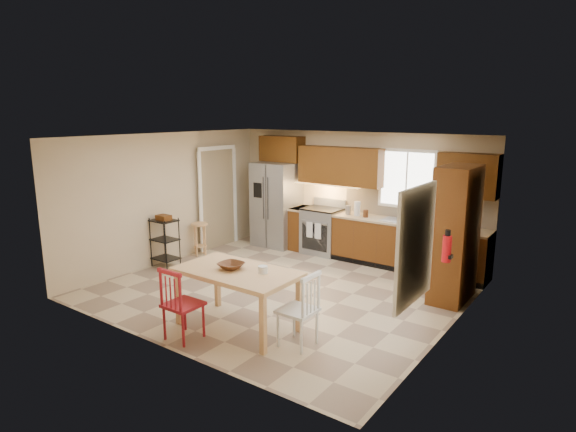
# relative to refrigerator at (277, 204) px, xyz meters

# --- Properties ---
(floor) EXTENTS (5.50, 5.50, 0.00)m
(floor) POSITION_rel_refrigerator_xyz_m (1.70, -2.12, -0.91)
(floor) COLOR tan
(floor) RESTS_ON ground
(ceiling) EXTENTS (5.50, 5.00, 0.02)m
(ceiling) POSITION_rel_refrigerator_xyz_m (1.70, -2.12, 1.59)
(ceiling) COLOR silver
(ceiling) RESTS_ON ground
(wall_back) EXTENTS (5.50, 0.02, 2.50)m
(wall_back) POSITION_rel_refrigerator_xyz_m (1.70, 0.38, 0.34)
(wall_back) COLOR #CCB793
(wall_back) RESTS_ON ground
(wall_front) EXTENTS (5.50, 0.02, 2.50)m
(wall_front) POSITION_rel_refrigerator_xyz_m (1.70, -4.62, 0.34)
(wall_front) COLOR #CCB793
(wall_front) RESTS_ON ground
(wall_left) EXTENTS (0.02, 5.00, 2.50)m
(wall_left) POSITION_rel_refrigerator_xyz_m (-1.05, -2.12, 0.34)
(wall_left) COLOR #CCB793
(wall_left) RESTS_ON ground
(wall_right) EXTENTS (0.02, 5.00, 2.50)m
(wall_right) POSITION_rel_refrigerator_xyz_m (4.45, -2.12, 0.34)
(wall_right) COLOR #CCB793
(wall_right) RESTS_ON ground
(refrigerator) EXTENTS (0.92, 0.75, 1.82)m
(refrigerator) POSITION_rel_refrigerator_xyz_m (0.00, 0.00, 0.00)
(refrigerator) COLOR gray
(refrigerator) RESTS_ON floor
(range_stove) EXTENTS (0.76, 0.63, 0.92)m
(range_stove) POSITION_rel_refrigerator_xyz_m (1.15, 0.06, -0.45)
(range_stove) COLOR gray
(range_stove) RESTS_ON floor
(base_cabinet_narrow) EXTENTS (0.30, 0.60, 0.90)m
(base_cabinet_narrow) POSITION_rel_refrigerator_xyz_m (0.60, 0.08, -0.46)
(base_cabinet_narrow) COLOR #5B2D10
(base_cabinet_narrow) RESTS_ON floor
(base_cabinet_run) EXTENTS (2.92, 0.60, 0.90)m
(base_cabinet_run) POSITION_rel_refrigerator_xyz_m (2.99, 0.08, -0.46)
(base_cabinet_run) COLOR #5B2D10
(base_cabinet_run) RESTS_ON floor
(dishwasher) EXTENTS (0.60, 0.02, 0.78)m
(dishwasher) POSITION_rel_refrigerator_xyz_m (3.55, -0.22, -0.46)
(dishwasher) COLOR black
(dishwasher) RESTS_ON floor
(backsplash) EXTENTS (2.92, 0.03, 0.55)m
(backsplash) POSITION_rel_refrigerator_xyz_m (2.99, 0.36, 0.27)
(backsplash) COLOR beige
(backsplash) RESTS_ON wall_back
(upper_over_fridge) EXTENTS (1.00, 0.35, 0.55)m
(upper_over_fridge) POSITION_rel_refrigerator_xyz_m (0.00, 0.20, 1.19)
(upper_over_fridge) COLOR #613710
(upper_over_fridge) RESTS_ON wall_back
(upper_left_block) EXTENTS (1.80, 0.35, 0.75)m
(upper_left_block) POSITION_rel_refrigerator_xyz_m (1.45, 0.20, 0.92)
(upper_left_block) COLOR #613710
(upper_left_block) RESTS_ON wall_back
(upper_right_block) EXTENTS (1.00, 0.35, 0.75)m
(upper_right_block) POSITION_rel_refrigerator_xyz_m (3.95, 0.20, 0.92)
(upper_right_block) COLOR #613710
(upper_right_block) RESTS_ON wall_back
(window_back) EXTENTS (1.12, 0.04, 1.12)m
(window_back) POSITION_rel_refrigerator_xyz_m (2.80, 0.35, 0.74)
(window_back) COLOR white
(window_back) RESTS_ON wall_back
(sink) EXTENTS (0.62, 0.46, 0.16)m
(sink) POSITION_rel_refrigerator_xyz_m (2.80, 0.08, -0.05)
(sink) COLOR gray
(sink) RESTS_ON base_cabinet_run
(undercab_glow) EXTENTS (1.60, 0.30, 0.01)m
(undercab_glow) POSITION_rel_refrigerator_xyz_m (1.15, 0.17, 0.52)
(undercab_glow) COLOR #FFBF66
(undercab_glow) RESTS_ON wall_back
(soap_bottle) EXTENTS (0.09, 0.09, 0.19)m
(soap_bottle) POSITION_rel_refrigerator_xyz_m (3.18, -0.02, 0.09)
(soap_bottle) COLOR red
(soap_bottle) RESTS_ON base_cabinet_run
(paper_towel) EXTENTS (0.12, 0.12, 0.28)m
(paper_towel) POSITION_rel_refrigerator_xyz_m (1.95, 0.03, 0.13)
(paper_towel) COLOR silver
(paper_towel) RESTS_ON base_cabinet_run
(canister_steel) EXTENTS (0.11, 0.11, 0.18)m
(canister_steel) POSITION_rel_refrigerator_xyz_m (1.75, 0.03, 0.08)
(canister_steel) COLOR gray
(canister_steel) RESTS_ON base_cabinet_run
(canister_wood) EXTENTS (0.10, 0.10, 0.14)m
(canister_wood) POSITION_rel_refrigerator_xyz_m (2.15, -0.00, 0.06)
(canister_wood) COLOR #512915
(canister_wood) RESTS_ON base_cabinet_run
(pantry) EXTENTS (0.50, 0.95, 2.10)m
(pantry) POSITION_rel_refrigerator_xyz_m (4.13, -0.93, 0.14)
(pantry) COLOR #5B2D10
(pantry) RESTS_ON floor
(fire_extinguisher) EXTENTS (0.12, 0.12, 0.36)m
(fire_extinguisher) POSITION_rel_refrigerator_xyz_m (4.33, -1.98, 0.19)
(fire_extinguisher) COLOR red
(fire_extinguisher) RESTS_ON wall_right
(window_right) EXTENTS (0.04, 1.02, 1.32)m
(window_right) POSITION_rel_refrigerator_xyz_m (4.38, -3.27, 0.54)
(window_right) COLOR white
(window_right) RESTS_ON wall_right
(doorway) EXTENTS (0.04, 0.95, 2.10)m
(doorway) POSITION_rel_refrigerator_xyz_m (-0.97, -0.82, 0.14)
(doorway) COLOR #8C7A59
(doorway) RESTS_ON wall_left
(dining_table) EXTENTS (1.65, 0.93, 0.80)m
(dining_table) POSITION_rel_refrigerator_xyz_m (2.09, -3.65, -0.51)
(dining_table) COLOR tan
(dining_table) RESTS_ON floor
(chair_red) EXTENTS (0.45, 0.45, 0.97)m
(chair_red) POSITION_rel_refrigerator_xyz_m (1.74, -4.30, -0.43)
(chair_red) COLOR maroon
(chair_red) RESTS_ON floor
(chair_white) EXTENTS (0.45, 0.45, 0.97)m
(chair_white) POSITION_rel_refrigerator_xyz_m (3.04, -3.60, -0.43)
(chair_white) COLOR silver
(chair_white) RESTS_ON floor
(table_bowl) EXTENTS (0.33, 0.33, 0.08)m
(table_bowl) POSITION_rel_refrigerator_xyz_m (1.98, -3.65, -0.10)
(table_bowl) COLOR #512915
(table_bowl) RESTS_ON dining_table
(table_jar) EXTENTS (0.13, 0.13, 0.15)m
(table_jar) POSITION_rel_refrigerator_xyz_m (2.45, -3.55, -0.06)
(table_jar) COLOR silver
(table_jar) RESTS_ON dining_table
(bar_stool) EXTENTS (0.40, 0.40, 0.67)m
(bar_stool) POSITION_rel_refrigerator_xyz_m (-0.80, -1.54, -0.57)
(bar_stool) COLOR tan
(bar_stool) RESTS_ON floor
(utility_cart) EXTENTS (0.47, 0.37, 0.95)m
(utility_cart) POSITION_rel_refrigerator_xyz_m (-0.80, -2.44, -0.44)
(utility_cart) COLOR black
(utility_cart) RESTS_ON floor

